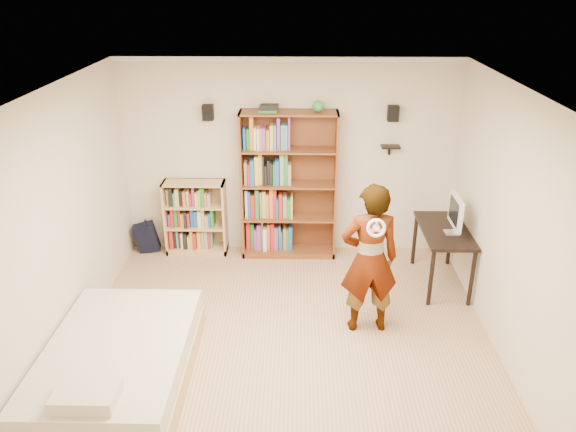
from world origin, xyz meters
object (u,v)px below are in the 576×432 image
Objects in this scene: computer_desk at (441,256)px; person at (369,259)px; daybed at (118,360)px; tall_bookshelf at (289,186)px; low_bookshelf at (196,218)px.

computer_desk is 1.53m from person.
daybed is (-3.52, -2.02, -0.08)m from computer_desk.
computer_desk is at bearing -21.94° from tall_bookshelf.
computer_desk is 0.55× the size of daybed.
person is (0.90, -1.79, -0.15)m from tall_bookshelf.
tall_bookshelf is 2.01m from person.
person reaches higher than daybed.
tall_bookshelf is at bearing 60.70° from daybed.
tall_bookshelf is at bearing -1.27° from low_bookshelf.
tall_bookshelf is 3.29m from daybed.
low_bookshelf is at bearing 178.73° from tall_bookshelf.
tall_bookshelf reaches higher than daybed.
computer_desk reaches higher than daybed.
computer_desk is at bearing -141.79° from person.
person is at bearing 22.38° from daybed.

